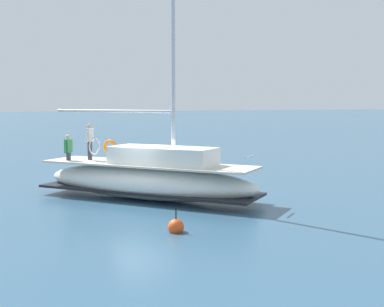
# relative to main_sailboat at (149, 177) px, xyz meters

# --- Properties ---
(ground_plane) EXTENTS (400.00, 400.00, 0.00)m
(ground_plane) POSITION_rel_main_sailboat_xyz_m (0.16, -0.22, -0.91)
(ground_plane) COLOR #2D516B
(main_sailboat) EXTENTS (8.89, 8.02, 12.70)m
(main_sailboat) POSITION_rel_main_sailboat_xyz_m (0.00, 0.00, 0.00)
(main_sailboat) COLOR white
(main_sailboat) RESTS_ON ground
(mooring_buoy) EXTENTS (0.50, 0.50, 0.85)m
(mooring_buoy) POSITION_rel_main_sailboat_xyz_m (5.44, -1.07, -0.75)
(mooring_buoy) COLOR #EA4C19
(mooring_buoy) RESTS_ON ground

